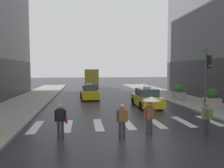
{
  "coord_description": "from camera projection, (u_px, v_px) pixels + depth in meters",
  "views": [
    {
      "loc": [
        -2.73,
        -9.32,
        3.29
      ],
      "look_at": [
        -0.26,
        8.0,
        2.09
      ],
      "focal_mm": 33.59,
      "sensor_mm": 36.0,
      "label": 1
    }
  ],
  "objects": [
    {
      "name": "pedestrian_with_umbrella",
      "position": [
        151.0,
        105.0,
        10.53
      ],
      "size": [
        0.96,
        0.96,
        1.94
      ],
      "color": "#333338",
      "rests_on": "ground"
    },
    {
      "name": "planter_near_corner",
      "position": [
        212.0,
        99.0,
        17.37
      ],
      "size": [
        1.1,
        1.1,
        1.6
      ],
      "color": "#A8A399",
      "rests_on": "curb_right"
    },
    {
      "name": "pedestrian_with_backpack",
      "position": [
        207.0,
        116.0,
        10.55
      ],
      "size": [
        0.55,
        0.43,
        1.65
      ],
      "color": "#333338",
      "rests_on": "ground"
    },
    {
      "name": "crosswalk_markings",
      "position": [
        128.0,
        124.0,
        12.78
      ],
      "size": [
        11.3,
        2.8,
        0.01
      ],
      "color": "silver",
      "rests_on": "ground"
    },
    {
      "name": "ground_plane",
      "position": [
        142.0,
        140.0,
        9.81
      ],
      "size": [
        160.0,
        160.0,
        0.0
      ],
      "primitive_type": "plane",
      "color": "#26262B"
    },
    {
      "name": "taxi_lead",
      "position": [
        146.0,
        98.0,
        18.7
      ],
      "size": [
        1.94,
        4.55,
        1.8
      ],
      "color": "yellow",
      "rests_on": "ground"
    },
    {
      "name": "traffic_light_pole",
      "position": [
        207.0,
        70.0,
        15.74
      ],
      "size": [
        0.44,
        0.84,
        4.8
      ],
      "color": "#47474C",
      "rests_on": "curb_right"
    },
    {
      "name": "pedestrian_with_handbag",
      "position": [
        61.0,
        119.0,
        10.09
      ],
      "size": [
        0.6,
        0.24,
        1.65
      ],
      "color": "#333338",
      "rests_on": "ground"
    },
    {
      "name": "pedestrian_plain_coat",
      "position": [
        122.0,
        119.0,
        10.0
      ],
      "size": [
        0.55,
        0.24,
        1.65
      ],
      "color": "#333338",
      "rests_on": "ground"
    },
    {
      "name": "box_truck",
      "position": [
        91.0,
        78.0,
        36.2
      ],
      "size": [
        2.32,
        7.56,
        3.35
      ],
      "color": "#2D2D2D",
      "rests_on": "ground"
    },
    {
      "name": "taxi_second",
      "position": [
        89.0,
        92.0,
        23.72
      ],
      "size": [
        2.12,
        4.63,
        1.8
      ],
      "color": "yellow",
      "rests_on": "ground"
    },
    {
      "name": "planter_mid_block",
      "position": [
        179.0,
        93.0,
        21.88
      ],
      "size": [
        1.1,
        1.1,
        1.6
      ],
      "color": "#A8A399",
      "rests_on": "curb_right"
    }
  ]
}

